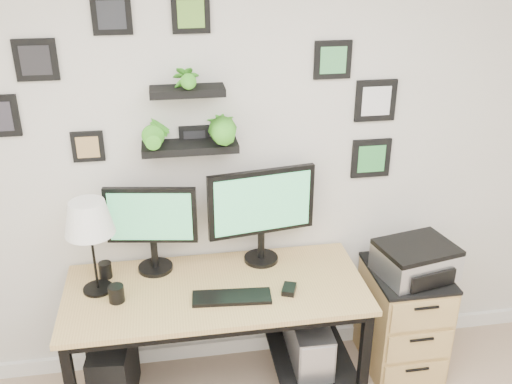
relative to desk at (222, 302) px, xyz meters
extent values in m
plane|color=silver|center=(0.18, 0.33, 0.67)|extent=(4.00, 0.00, 4.00)
cube|color=white|center=(0.18, 0.32, -0.58)|extent=(4.00, 0.03, 0.10)
cube|color=tan|center=(-0.04, -0.04, 0.11)|extent=(1.60, 0.70, 0.03)
cube|color=black|center=(-0.04, -0.04, 0.07)|extent=(1.54, 0.64, 0.05)
cube|color=black|center=(-0.04, 0.29, -0.17)|extent=(1.44, 0.02, 0.41)
cube|color=black|center=(0.51, -0.04, -0.45)|extent=(0.45, 0.63, 0.03)
cube|color=black|center=(-0.79, 0.26, -0.27)|extent=(0.05, 0.05, 0.72)
cube|color=black|center=(0.71, -0.34, -0.27)|extent=(0.05, 0.05, 0.72)
cube|color=black|center=(0.71, 0.26, -0.27)|extent=(0.05, 0.05, 0.72)
cylinder|color=black|center=(-0.35, 0.20, 0.13)|extent=(0.22, 0.22, 0.02)
cylinder|color=black|center=(-0.35, 0.20, 0.22)|extent=(0.04, 0.04, 0.17)
cube|color=black|center=(-0.35, 0.19, 0.47)|extent=(0.49, 0.11, 0.32)
cube|color=#4CB272|center=(-0.36, 0.17, 0.47)|extent=(0.44, 0.08, 0.28)
cylinder|color=black|center=(0.25, 0.20, 0.13)|extent=(0.22, 0.22, 0.02)
cylinder|color=black|center=(0.25, 0.20, 0.22)|extent=(0.04, 0.04, 0.17)
cube|color=black|center=(0.25, 0.19, 0.50)|extent=(0.60, 0.13, 0.38)
cube|color=#4CB272|center=(0.25, 0.17, 0.50)|extent=(0.54, 0.09, 0.33)
cube|color=black|center=(0.03, -0.16, 0.13)|extent=(0.42, 0.16, 0.02)
cube|color=black|center=(0.34, -0.14, 0.14)|extent=(0.10, 0.12, 0.03)
cylinder|color=black|center=(-0.65, 0.04, 0.13)|extent=(0.16, 0.16, 0.01)
cylinder|color=black|center=(-0.65, 0.04, 0.37)|extent=(0.01, 0.01, 0.47)
cone|color=white|center=(-0.65, 0.04, 0.55)|extent=(0.25, 0.25, 0.18)
cylinder|color=black|center=(-0.55, -0.08, 0.17)|extent=(0.08, 0.08, 0.09)
cylinder|color=black|center=(-0.62, 0.16, 0.17)|extent=(0.07, 0.07, 0.09)
cube|color=black|center=(-0.62, 0.00, -0.39)|extent=(0.24, 0.48, 0.46)
cube|color=gray|center=(0.49, -0.02, -0.39)|extent=(0.22, 0.47, 0.46)
cube|color=silver|center=(0.49, -0.25, -0.39)|extent=(0.19, 0.01, 0.43)
cube|color=tan|center=(1.10, 0.06, -0.30)|extent=(0.42, 0.50, 0.65)
cube|color=black|center=(1.10, 0.06, 0.03)|extent=(0.43, 0.51, 0.02)
cube|color=tan|center=(1.10, -0.19, -0.52)|extent=(0.39, 0.02, 0.18)
cylinder|color=black|center=(1.10, -0.21, -0.46)|extent=(0.14, 0.02, 0.02)
cube|color=tan|center=(1.10, -0.19, -0.30)|extent=(0.39, 0.02, 0.18)
cylinder|color=black|center=(1.10, -0.21, -0.24)|extent=(0.14, 0.02, 0.02)
cube|color=tan|center=(1.10, -0.19, -0.08)|extent=(0.39, 0.02, 0.18)
cylinder|color=black|center=(1.10, -0.21, -0.02)|extent=(0.14, 0.02, 0.02)
cube|color=silver|center=(1.12, 0.03, 0.13)|extent=(0.47, 0.40, 0.16)
cube|color=black|center=(1.12, 0.03, 0.22)|extent=(0.47, 0.40, 0.03)
cube|color=black|center=(1.15, -0.14, 0.10)|extent=(0.28, 0.08, 0.09)
cube|color=black|center=(-0.12, 0.24, 0.82)|extent=(0.50, 0.18, 0.04)
cube|color=black|center=(-0.12, 0.23, 1.12)|extent=(0.38, 0.15, 0.04)
imported|color=green|center=(-0.29, 0.24, 0.98)|extent=(0.15, 0.12, 0.27)
imported|color=green|center=(0.05, 0.24, 0.98)|extent=(0.15, 0.15, 0.27)
imported|color=green|center=(-0.12, 0.23, 1.27)|extent=(0.13, 0.09, 0.25)
cube|color=black|center=(-0.46, 0.32, 1.49)|extent=(0.19, 0.02, 0.19)
cube|color=black|center=(-0.46, 0.31, 1.49)|extent=(0.13, 0.00, 0.13)
cube|color=black|center=(-0.08, 0.32, 1.48)|extent=(0.19, 0.02, 0.19)
cube|color=#619C34|center=(-0.08, 0.31, 1.48)|extent=(0.13, 0.00, 0.13)
cube|color=black|center=(0.91, 0.32, 0.66)|extent=(0.23, 0.02, 0.23)
cube|color=green|center=(0.91, 0.31, 0.66)|extent=(0.16, 0.00, 0.16)
cube|color=black|center=(0.91, 0.32, 1.00)|extent=(0.23, 0.02, 0.23)
cube|color=silver|center=(0.91, 0.31, 1.00)|extent=(0.16, 0.00, 0.16)
cube|color=black|center=(-0.65, 0.32, 0.83)|extent=(0.16, 0.02, 0.16)
cube|color=tan|center=(-0.65, 0.31, 0.83)|extent=(0.12, 0.00, 0.12)
cube|color=black|center=(0.65, 0.32, 1.24)|extent=(0.20, 0.02, 0.20)
cube|color=#4AA45C|center=(0.65, 0.31, 1.24)|extent=(0.14, 0.00, 0.14)
cube|color=black|center=(-0.84, 0.32, 1.28)|extent=(0.20, 0.02, 0.20)
cube|color=black|center=(-0.84, 0.31, 1.28)|extent=(0.14, 0.00, 0.14)
cube|color=black|center=(-0.09, 0.32, 0.83)|extent=(0.16, 0.02, 0.16)
cube|color=black|center=(-0.09, 0.31, 0.83)|extent=(0.11, 0.00, 0.11)
camera|label=1|loc=(-0.24, -2.59, 1.85)|focal=40.00mm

